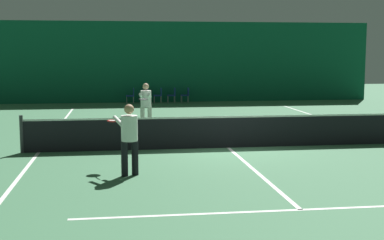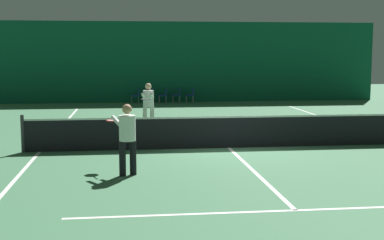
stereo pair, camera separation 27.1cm
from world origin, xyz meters
name	(u,v)px [view 1 (the left image)]	position (x,y,z in m)	size (l,w,h in m)	color
ground_plane	(228,148)	(0.00, 0.00, 0.00)	(60.00, 60.00, 0.00)	#3D704C
backdrop_curtain	(175,62)	(0.00, 15.06, 2.28)	(23.00, 0.12, 4.56)	#0F5138
court_line_baseline_far	(181,107)	(0.00, 11.90, 0.00)	(11.00, 0.10, 0.00)	white
court_line_service_far	(197,121)	(0.00, 6.40, 0.00)	(8.25, 0.10, 0.00)	white
court_line_service_near	(301,210)	(0.00, -6.40, 0.00)	(8.25, 0.10, 0.00)	white
court_line_sideline_left	(39,152)	(-5.50, 0.00, 0.00)	(0.10, 23.80, 0.00)	white
court_line_centre	(228,148)	(0.00, 0.00, 0.00)	(0.10, 12.80, 0.00)	white
tennis_net	(228,131)	(0.00, 0.00, 0.51)	(12.00, 0.10, 1.07)	black
player_near	(129,134)	(-3.01, -3.21, 0.97)	(0.81, 1.38, 1.66)	black
player_far	(146,103)	(-2.22, 4.16, 0.99)	(0.55, 1.40, 1.70)	beige
courtside_chair_0	(131,95)	(-2.49, 14.51, 0.49)	(0.44, 0.44, 0.84)	#99999E
courtside_chair_1	(145,94)	(-1.72, 14.51, 0.49)	(0.44, 0.44, 0.84)	#99999E
courtside_chair_2	(159,94)	(-0.95, 14.51, 0.49)	(0.44, 0.44, 0.84)	#99999E
courtside_chair_3	(173,94)	(-0.18, 14.51, 0.49)	(0.44, 0.44, 0.84)	#99999E
courtside_chair_4	(186,94)	(0.59, 14.51, 0.49)	(0.44, 0.44, 0.84)	#99999E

